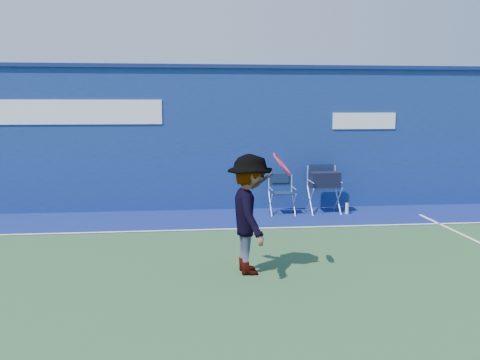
{
  "coord_description": "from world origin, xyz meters",
  "views": [
    {
      "loc": [
        -0.25,
        -5.75,
        2.25
      ],
      "look_at": [
        0.63,
        2.6,
        1.0
      ],
      "focal_mm": 38.0,
      "sensor_mm": 36.0,
      "label": 1
    }
  ],
  "objects": [
    {
      "name": "ground",
      "position": [
        0.0,
        0.0,
        0.0
      ],
      "size": [
        80.0,
        80.0,
        0.0
      ],
      "primitive_type": "plane",
      "color": "#2B502D",
      "rests_on": "ground"
    },
    {
      "name": "stadium_wall",
      "position": [
        -0.0,
        5.2,
        1.55
      ],
      "size": [
        24.0,
        0.5,
        3.08
      ],
      "color": "navy",
      "rests_on": "ground"
    },
    {
      "name": "out_of_bounds_strip",
      "position": [
        0.0,
        4.1,
        0.0
      ],
      "size": [
        24.0,
        1.8,
        0.01
      ],
      "primitive_type": "cube",
      "color": "navy",
      "rests_on": "ground"
    },
    {
      "name": "court_lines",
      "position": [
        0.0,
        0.6,
        0.01
      ],
      "size": [
        24.0,
        12.0,
        0.01
      ],
      "color": "white",
      "rests_on": "out_of_bounds_strip"
    },
    {
      "name": "directors_chair_left",
      "position": [
        1.7,
        4.43,
        0.27
      ],
      "size": [
        0.49,
        0.45,
        0.82
      ],
      "color": "silver",
      "rests_on": "ground"
    },
    {
      "name": "directors_chair_right",
      "position": [
        2.6,
        4.47,
        0.42
      ],
      "size": [
        0.59,
        0.53,
        0.99
      ],
      "color": "silver",
      "rests_on": "ground"
    },
    {
      "name": "water_bottle",
      "position": [
        3.04,
        4.26,
        0.12
      ],
      "size": [
        0.07,
        0.07,
        0.23
      ],
      "primitive_type": "cylinder",
      "color": "silver",
      "rests_on": "ground"
    },
    {
      "name": "tennis_player",
      "position": [
        0.58,
        0.81,
        0.81
      ],
      "size": [
        0.9,
        1.08,
        1.64
      ],
      "color": "#EA4738",
      "rests_on": "ground"
    }
  ]
}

